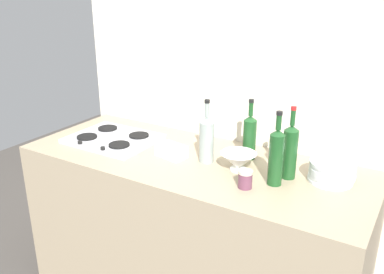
# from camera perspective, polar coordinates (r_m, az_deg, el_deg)

# --- Properties ---
(counter_block) EXTENTS (1.80, 0.70, 0.90)m
(counter_block) POSITION_cam_1_polar(r_m,az_deg,el_deg) (2.33, 0.00, -13.24)
(counter_block) COLOR tan
(counter_block) RESTS_ON ground
(backsplash_panel) EXTENTS (1.90, 0.06, 2.34)m
(backsplash_panel) POSITION_cam_1_polar(r_m,az_deg,el_deg) (2.34, 4.84, 6.20)
(backsplash_panel) COLOR beige
(backsplash_panel) RESTS_ON ground
(stovetop_hob) EXTENTS (0.47, 0.38, 0.04)m
(stovetop_hob) POSITION_cam_1_polar(r_m,az_deg,el_deg) (2.39, -10.82, -0.22)
(stovetop_hob) COLOR #B2B2B7
(stovetop_hob) RESTS_ON counter_block
(plate_stack) EXTENTS (0.21, 0.21, 0.10)m
(plate_stack) POSITION_cam_1_polar(r_m,az_deg,el_deg) (1.97, 18.72, -4.53)
(plate_stack) COLOR white
(plate_stack) RESTS_ON counter_block
(wine_bottle_leftmost) EXTENTS (0.07, 0.07, 0.31)m
(wine_bottle_leftmost) POSITION_cam_1_polar(r_m,az_deg,el_deg) (2.10, 7.94, 0.13)
(wine_bottle_leftmost) COLOR #19471E
(wine_bottle_leftmost) RESTS_ON counter_block
(wine_bottle_mid_left) EXTENTS (0.07, 0.07, 0.34)m
(wine_bottle_mid_left) POSITION_cam_1_polar(r_m,az_deg,el_deg) (1.84, 11.53, -2.58)
(wine_bottle_mid_left) COLOR #19471E
(wine_bottle_mid_left) RESTS_ON counter_block
(wine_bottle_mid_right) EXTENTS (0.07, 0.07, 0.34)m
(wine_bottle_mid_right) POSITION_cam_1_polar(r_m,az_deg,el_deg) (1.92, 13.36, -1.85)
(wine_bottle_mid_right) COLOR #19471E
(wine_bottle_mid_right) RESTS_ON counter_block
(wine_bottle_rightmost) EXTENTS (0.07, 0.07, 0.32)m
(wine_bottle_rightmost) POSITION_cam_1_polar(r_m,az_deg,el_deg) (2.04, 2.04, -0.23)
(wine_bottle_rightmost) COLOR gray
(wine_bottle_rightmost) RESTS_ON counter_block
(mixing_bowl) EXTENTS (0.17, 0.17, 0.09)m
(mixing_bowl) POSITION_cam_1_polar(r_m,az_deg,el_deg) (1.98, 6.35, -3.34)
(mixing_bowl) COLOR white
(mixing_bowl) RESTS_ON counter_block
(butter_dish) EXTENTS (0.17, 0.12, 0.06)m
(butter_dish) POSITION_cam_1_polar(r_m,az_deg,el_deg) (2.13, -2.86, -1.94)
(butter_dish) COLOR white
(butter_dish) RESTS_ON counter_block
(condiment_jar_front) EXTENTS (0.07, 0.07, 0.08)m
(condiment_jar_front) POSITION_cam_1_polar(r_m,az_deg,el_deg) (1.83, 7.35, -5.77)
(condiment_jar_front) COLOR #66384C
(condiment_jar_front) RESTS_ON counter_block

